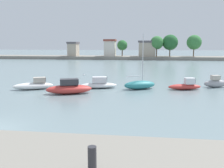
{
  "coord_description": "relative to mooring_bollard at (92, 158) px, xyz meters",
  "views": [
    {
      "loc": [
        10.14,
        -14.79,
        5.73
      ],
      "look_at": [
        6.35,
        15.47,
        0.71
      ],
      "focal_mm": 39.79,
      "sensor_mm": 36.0,
      "label": 1
    }
  ],
  "objects": [
    {
      "name": "moored_boat_2",
      "position": [
        -12.35,
        23.58,
        -2.37
      ],
      "size": [
        5.11,
        3.48,
        1.49
      ],
      "rotation": [
        0.0,
        0.0,
        0.43
      ],
      "color": "white",
      "rests_on": "ground"
    },
    {
      "name": "moored_boat_4",
      "position": [
        -4.39,
        25.41,
        -2.39
      ],
      "size": [
        4.98,
        2.58,
        1.47
      ],
      "rotation": [
        0.0,
        0.0,
        0.22
      ],
      "color": "white",
      "rests_on": "ground"
    },
    {
      "name": "distant_shoreline",
      "position": [
        -3.97,
        84.7,
        -0.31
      ],
      "size": [
        95.18,
        9.21,
        8.73
      ],
      "color": "gray",
      "rests_on": "ground"
    },
    {
      "name": "moored_boat_3",
      "position": [
        -7.15,
        21.48,
        -2.26
      ],
      "size": [
        5.56,
        3.47,
        1.71
      ],
      "rotation": [
        0.0,
        0.0,
        0.32
      ],
      "color": "#C63833",
      "rests_on": "ground"
    },
    {
      "name": "moored_boat_6",
      "position": [
        6.54,
        25.74,
        -2.41
      ],
      "size": [
        4.28,
        1.93,
        1.47
      ],
      "rotation": [
        0.0,
        0.0,
        0.18
      ],
      "color": "#C63833",
      "rests_on": "ground"
    },
    {
      "name": "mooring_buoy_0",
      "position": [
        -9.24,
        37.54,
        -2.77
      ],
      "size": [
        0.26,
        0.26,
        0.26
      ],
      "primitive_type": "sphere",
      "color": "white",
      "rests_on": "ground"
    },
    {
      "name": "moored_boat_7",
      "position": [
        10.75,
        27.92,
        -2.29
      ],
      "size": [
        3.34,
        1.72,
        1.59
      ],
      "rotation": [
        0.0,
        0.0,
        0.24
      ],
      "color": "#9E9EA3",
      "rests_on": "ground"
    },
    {
      "name": "mooring_bollard",
      "position": [
        0.0,
        0.0,
        0.0
      ],
      "size": [
        0.22,
        0.22,
        0.62
      ],
      "primitive_type": "cylinder",
      "color": "#2D2D33",
      "rests_on": "seawall_embankment"
    },
    {
      "name": "moored_boat_5",
      "position": [
        0.85,
        25.41,
        -2.34
      ],
      "size": [
        4.44,
        3.26,
        6.91
      ],
      "rotation": [
        0.0,
        0.0,
        0.44
      ],
      "color": "teal",
      "rests_on": "ground"
    }
  ]
}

